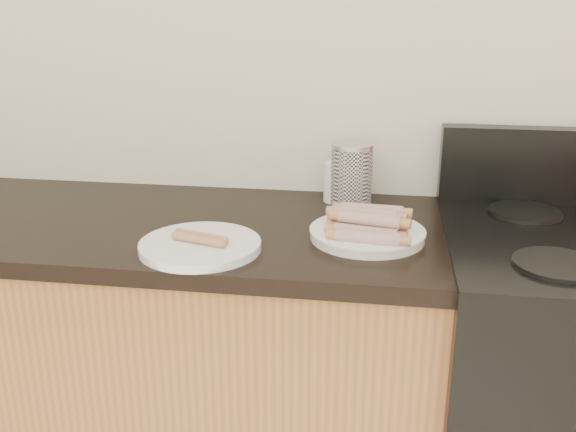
# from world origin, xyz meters

# --- Properties ---
(wall_back) EXTENTS (4.00, 0.04, 2.60)m
(wall_back) POSITION_xyz_m (0.00, 2.00, 1.30)
(wall_back) COLOR silver
(wall_back) RESTS_ON ground
(cabinet_base) EXTENTS (2.20, 0.59, 0.86)m
(cabinet_base) POSITION_xyz_m (-0.70, 1.69, 0.43)
(cabinet_base) COLOR #AB5E32
(cabinet_base) RESTS_ON floor
(counter_slab) EXTENTS (2.20, 0.62, 0.04)m
(counter_slab) POSITION_xyz_m (-0.70, 1.69, 0.88)
(counter_slab) COLOR black
(counter_slab) RESTS_ON cabinet_base
(burner_near_left) EXTENTS (0.18, 0.18, 0.01)m
(burner_near_left) POSITION_xyz_m (0.61, 1.51, 0.92)
(burner_near_left) COLOR black
(burner_near_left) RESTS_ON stove
(burner_far_left) EXTENTS (0.18, 0.18, 0.01)m
(burner_far_left) POSITION_xyz_m (0.61, 1.84, 0.92)
(burner_far_left) COLOR black
(burner_far_left) RESTS_ON stove
(main_plate) EXTENTS (0.35, 0.35, 0.02)m
(main_plate) POSITION_xyz_m (0.22, 1.64, 0.91)
(main_plate) COLOR white
(main_plate) RESTS_ON counter_slab
(side_plate) EXTENTS (0.30, 0.30, 0.02)m
(side_plate) POSITION_xyz_m (-0.14, 1.51, 0.91)
(side_plate) COLOR white
(side_plate) RESTS_ON counter_slab
(hotdog_pile) EXTENTS (0.15, 0.22, 0.06)m
(hotdog_pile) POSITION_xyz_m (0.22, 1.64, 0.94)
(hotdog_pile) COLOR maroon
(hotdog_pile) RESTS_ON main_plate
(plain_sausages) EXTENTS (0.12, 0.07, 0.02)m
(plain_sausages) POSITION_xyz_m (-0.14, 1.51, 0.93)
(plain_sausages) COLOR tan
(plain_sausages) RESTS_ON side_plate
(canister) EXTENTS (0.11, 0.11, 0.17)m
(canister) POSITION_xyz_m (0.17, 1.87, 0.99)
(canister) COLOR white
(canister) RESTS_ON counter_slab
(mug) EXTENTS (0.11, 0.11, 0.11)m
(mug) POSITION_xyz_m (0.13, 1.92, 0.95)
(mug) COLOR white
(mug) RESTS_ON counter_slab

